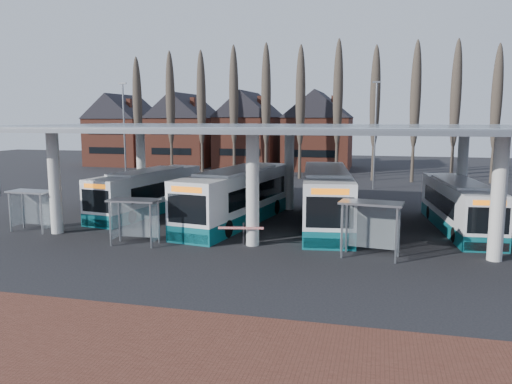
% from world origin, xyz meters
% --- Properties ---
extents(ground, '(140.00, 140.00, 0.00)m').
position_xyz_m(ground, '(0.00, 0.00, 0.00)').
color(ground, black).
rests_on(ground, ground).
extents(brick_strip, '(70.00, 10.00, 0.03)m').
position_xyz_m(brick_strip, '(0.00, -12.00, 0.01)').
color(brick_strip, brown).
rests_on(brick_strip, ground).
extents(station_canopy, '(32.00, 16.00, 6.34)m').
position_xyz_m(station_canopy, '(0.00, 8.00, 5.68)').
color(station_canopy, silver).
rests_on(station_canopy, ground).
extents(poplar_row, '(45.10, 1.10, 14.50)m').
position_xyz_m(poplar_row, '(0.00, 33.00, 8.78)').
color(poplar_row, '#473D33').
rests_on(poplar_row, ground).
extents(townhouse_row, '(36.80, 10.30, 12.25)m').
position_xyz_m(townhouse_row, '(-15.75, 44.00, 5.94)').
color(townhouse_row, brown).
rests_on(townhouse_row, ground).
extents(lamp_post_a, '(0.80, 0.16, 10.17)m').
position_xyz_m(lamp_post_a, '(-18.00, 22.00, 5.34)').
color(lamp_post_a, slate).
rests_on(lamp_post_a, ground).
extents(lamp_post_b, '(0.80, 0.16, 10.17)m').
position_xyz_m(lamp_post_b, '(6.00, 26.00, 5.34)').
color(lamp_post_b, slate).
rests_on(lamp_post_b, ground).
extents(bus_0, '(4.03, 11.37, 3.09)m').
position_xyz_m(bus_0, '(-9.59, 9.76, 1.46)').
color(bus_0, white).
rests_on(bus_0, ground).
extents(bus_1, '(4.74, 12.98, 3.53)m').
position_xyz_m(bus_1, '(-2.40, 8.08, 1.66)').
color(bus_1, white).
rests_on(bus_1, ground).
extents(bus_2, '(4.46, 13.25, 3.61)m').
position_xyz_m(bus_2, '(3.24, 8.87, 1.70)').
color(bus_2, white).
rests_on(bus_2, ground).
extents(bus_3, '(3.52, 11.07, 3.02)m').
position_xyz_m(bus_3, '(11.29, 9.27, 1.42)').
color(bus_3, white).
rests_on(bus_3, ground).
extents(shelter_0, '(2.72, 1.47, 2.46)m').
position_xyz_m(shelter_0, '(-13.76, 2.73, 1.79)').
color(shelter_0, gray).
rests_on(shelter_0, ground).
extents(shelter_1, '(2.73, 1.45, 2.49)m').
position_xyz_m(shelter_1, '(-6.20, 1.24, 1.81)').
color(shelter_1, gray).
rests_on(shelter_1, ground).
extents(shelter_2, '(3.16, 1.88, 2.77)m').
position_xyz_m(shelter_2, '(6.19, 1.71, 2.02)').
color(shelter_2, gray).
rests_on(shelter_2, ground).
extents(barrier, '(2.37, 0.88, 1.20)m').
position_xyz_m(barrier, '(-0.50, 2.09, 0.93)').
color(barrier, black).
rests_on(barrier, ground).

